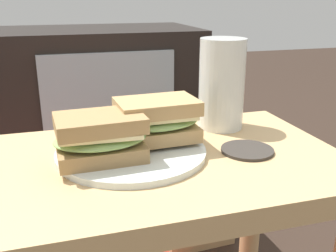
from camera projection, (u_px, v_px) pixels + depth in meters
The scene contains 8 objects.
side_table at pixel (164, 208), 0.63m from camera, with size 0.56×0.36×0.46m.
tv_cabinet at pixel (71, 107), 1.49m from camera, with size 0.96×0.46×0.58m.
plate at pixel (131, 152), 0.61m from camera, with size 0.23×0.23×0.01m, color silver.
sandwich_front at pixel (100, 136), 0.57m from camera, with size 0.14×0.10×0.07m.
sandwich_back at pixel (158, 120), 0.63m from camera, with size 0.14×0.10×0.07m.
beer_glass at pixel (222, 86), 0.72m from camera, with size 0.08×0.08×0.17m.
coaster at pixel (247, 150), 0.62m from camera, with size 0.08×0.08×0.01m, color #332D28.
paper_bag at pixel (195, 185), 1.14m from camera, with size 0.21×0.16×0.35m.
Camera 1 is at (-0.15, -0.54, 0.70)m, focal length 41.76 mm.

